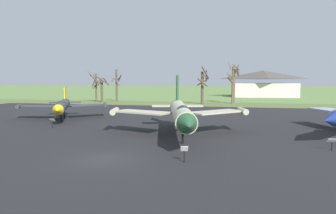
# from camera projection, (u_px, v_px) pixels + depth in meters

# --- Properties ---
(ground_plane) EXTENTS (600.00, 600.00, 0.00)m
(ground_plane) POSITION_uv_depth(u_px,v_px,m) (103.00, 160.00, 19.46)
(ground_plane) COLOR #607F42
(asphalt_apron) EXTENTS (84.25, 51.62, 0.05)m
(asphalt_apron) POSITION_uv_depth(u_px,v_px,m) (161.00, 125.00, 34.51)
(asphalt_apron) COLOR black
(asphalt_apron) RESTS_ON ground
(grass_verge_strip) EXTENTS (144.25, 12.00, 0.06)m
(grass_verge_strip) POSITION_uv_depth(u_px,v_px,m) (196.00, 104.00, 65.42)
(grass_verge_strip) COLOR #576733
(grass_verge_strip) RESTS_ON ground
(jet_fighter_front_left) EXTENTS (11.30, 12.55, 4.13)m
(jet_fighter_front_left) POSITION_uv_depth(u_px,v_px,m) (62.00, 106.00, 39.13)
(jet_fighter_front_left) COLOR #33383D
(jet_fighter_front_left) RESTS_ON ground
(info_placard_front_left) EXTENTS (0.57, 0.35, 1.09)m
(info_placard_front_left) POSITION_uv_depth(u_px,v_px,m) (53.00, 122.00, 32.04)
(info_placard_front_left) COLOR black
(info_placard_front_left) RESTS_ON ground
(jet_fighter_front_right) EXTENTS (13.53, 15.81, 5.70)m
(jet_fighter_front_right) POSITION_uv_depth(u_px,v_px,m) (181.00, 112.00, 27.02)
(jet_fighter_front_right) COLOR #B7B293
(jet_fighter_front_right) RESTS_ON ground
(info_placard_front_right) EXTENTS (0.50, 0.33, 1.08)m
(info_placard_front_right) POSITION_uv_depth(u_px,v_px,m) (184.00, 153.00, 18.67)
(info_placard_front_right) COLOR black
(info_placard_front_right) RESTS_ON ground
(info_placard_rear_center) EXTENTS (0.64, 0.34, 0.94)m
(info_placard_rear_center) POSITION_uv_depth(u_px,v_px,m) (332.00, 143.00, 21.84)
(info_placard_rear_center) COLOR black
(info_placard_rear_center) RESTS_ON ground
(bare_tree_far_left) EXTENTS (2.89, 3.13, 7.40)m
(bare_tree_far_left) POSITION_uv_depth(u_px,v_px,m) (96.00, 86.00, 72.10)
(bare_tree_far_left) COLOR brown
(bare_tree_far_left) RESTS_ON ground
(bare_tree_left_of_center) EXTENTS (3.77, 3.74, 6.14)m
(bare_tree_left_of_center) POSITION_uv_depth(u_px,v_px,m) (102.00, 88.00, 70.90)
(bare_tree_left_of_center) COLOR brown
(bare_tree_left_of_center) RESTS_ON ground
(bare_tree_center) EXTENTS (2.69, 2.64, 7.88)m
(bare_tree_center) POSITION_uv_depth(u_px,v_px,m) (117.00, 84.00, 74.09)
(bare_tree_center) COLOR brown
(bare_tree_center) RESTS_ON ground
(bare_tree_right_of_center) EXTENTS (2.98, 3.03, 8.18)m
(bare_tree_right_of_center) POSITION_uv_depth(u_px,v_px,m) (203.00, 85.00, 64.62)
(bare_tree_right_of_center) COLOR brown
(bare_tree_right_of_center) RESTS_ON ground
(bare_tree_far_right) EXTENTS (2.94, 2.85, 9.19)m
(bare_tree_far_right) POSITION_uv_depth(u_px,v_px,m) (233.00, 82.00, 66.43)
(bare_tree_far_right) COLOR brown
(bare_tree_far_right) RESTS_ON ground
(bare_tree_backdrop_extra) EXTENTS (2.74, 2.54, 8.42)m
(bare_tree_backdrop_extra) POSITION_uv_depth(u_px,v_px,m) (234.00, 83.00, 68.10)
(bare_tree_backdrop_extra) COLOR brown
(bare_tree_backdrop_extra) RESTS_ON ground
(visitor_building) EXTENTS (21.27, 16.15, 8.40)m
(visitor_building) POSITION_uv_depth(u_px,v_px,m) (263.00, 84.00, 97.16)
(visitor_building) COLOR beige
(visitor_building) RESTS_ON ground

